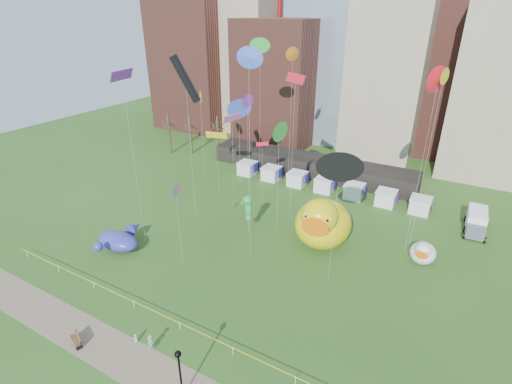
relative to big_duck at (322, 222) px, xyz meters
The scene contains 34 objects.
ground 21.52m from the big_duck, 107.47° to the right, with size 160.00×160.00×0.00m, color #2B4917.
footpath 26.28m from the big_duck, 104.17° to the right, with size 70.00×4.00×0.02m, color #7A5E4C.
skyline 44.78m from the big_duck, 95.78° to the left, with size 101.00×23.00×68.00m.
pavilion 24.16m from the big_duck, 115.52° to the left, with size 38.00×6.00×3.20m, color black.
vendor_tents 16.79m from the big_duck, 108.81° to the left, with size 33.24×2.80×2.40m.
bare_trees 41.80m from the big_duck, 150.98° to the left, with size 8.44×6.44×8.50m.
caution_tape 21.42m from the big_duck, 107.47° to the right, with size 50.00×0.06×0.90m.
big_duck is the anchor object (origin of this frame).
small_duck 12.30m from the big_duck, 11.72° to the left, with size 3.01×4.09×3.17m.
seahorse_green 9.99m from the big_duck, behind, with size 1.56×1.78×5.45m.
seahorse_purple 1.72m from the big_duck, 126.94° to the right, with size 1.42×1.68×5.64m.
whale_inflatable 25.79m from the big_duck, 149.07° to the right, with size 6.06×7.64×2.61m.
park_bench 29.57m from the big_duck, 117.14° to the right, with size 1.83×1.21×0.90m.
lamppost 25.74m from the big_duck, 93.55° to the right, with size 0.53×0.53×5.06m.
box_truck 22.29m from the big_duck, 39.65° to the left, with size 2.80×6.49×2.72m.
woman 24.64m from the big_duck, 106.62° to the right, with size 0.54×0.35×1.48m, color silver.
toddler 25.26m from the big_duck, 110.70° to the right, with size 0.32×0.24×0.93m, color white.
kite_0 20.48m from the big_duck, 20.65° to the left, with size 1.34×2.71×22.49m.
kite_1 18.73m from the big_duck, 135.40° to the right, with size 0.54×1.19×10.56m.
kite_2 13.20m from the big_duck, 62.93° to the right, with size 2.98×1.40×15.58m.
kite_3 27.98m from the big_duck, 141.93° to the left, with size 2.21×0.53×23.86m.
kite_4 22.83m from the big_duck, 161.13° to the left, with size 3.47×1.37×10.24m.
kite_5 23.22m from the big_duck, 151.48° to the left, with size 1.67×2.87×15.16m.
kite_6 25.08m from the big_duck, 129.52° to the left, with size 0.75×1.96×22.72m.
kite_7 22.37m from the big_duck, 149.78° to the left, with size 0.33×1.99×16.03m.
kite_8 16.29m from the big_duck, 148.54° to the left, with size 1.65×1.49×9.59m.
kite_9 21.24m from the big_duck, 158.41° to the left, with size 1.26×3.50×13.40m.
kite_10 25.12m from the big_duck, behind, with size 3.46×3.14×22.65m.
kite_11 12.51m from the big_duck, behind, with size 0.44×2.41×15.52m.
kite_12 20.93m from the big_duck, 20.08° to the left, with size 0.59×1.70×22.31m.
kite_13 21.84m from the big_duck, 137.70° to the right, with size 2.20×0.48×24.38m.
kite_14 31.40m from the big_duck, 156.69° to the left, with size 1.51×1.59×15.23m.
kite_15 28.90m from the big_duck, 153.05° to the right, with size 1.19×3.72×21.73m.
kite_16 18.47m from the big_duck, 141.00° to the left, with size 3.56×2.51×20.23m.
Camera 1 is at (19.86, -20.30, 27.61)m, focal length 27.00 mm.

